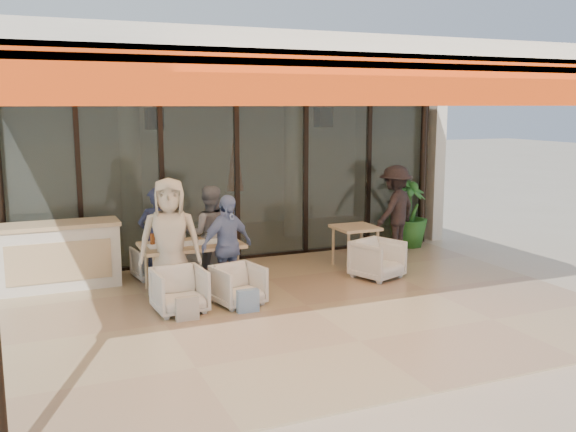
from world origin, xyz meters
The scene contains 21 objects.
ground centered at (0.00, 0.00, 0.00)m, with size 70.00×70.00×0.00m, color #C6B293.
terrace_floor centered at (0.00, 0.00, 0.01)m, with size 8.00×6.00×0.01m, color tan.
terrace_structure centered at (0.00, -0.26, 3.25)m, with size 8.00×6.00×3.40m.
glass_storefront centered at (0.00, 3.00, 1.60)m, with size 8.08×0.10×3.20m.
interior_block centered at (0.01, 5.31, 2.23)m, with size 9.05×3.62×3.52m.
host_counter centered at (-3.13, 2.30, 0.53)m, with size 1.85×0.65×1.04m.
dining_table centered at (-1.28, 1.41, 0.69)m, with size 1.50×0.90×0.93m.
chair_far_left centered at (-1.69, 2.35, 0.29)m, with size 0.57×0.54×0.59m, color white.
chair_far_right centered at (-0.85, 2.35, 0.36)m, with size 0.70×0.65×0.72m, color white.
chair_near_left centered at (-1.69, 0.45, 0.34)m, with size 0.67×0.63×0.69m, color white.
chair_near_right centered at (-0.85, 0.45, 0.32)m, with size 0.62×0.58×0.64m, color white.
diner_navy centered at (-1.69, 1.85, 0.78)m, with size 0.57×0.37×1.57m, color #171A34.
diner_grey centered at (-0.85, 1.85, 0.77)m, with size 0.75×0.59×1.55m, color slate.
diner_cream centered at (-1.69, 0.95, 0.90)m, with size 0.88×0.57×1.80m, color beige.
diner_periwinkle centered at (-0.85, 0.95, 0.76)m, with size 0.89×0.37×1.52m, color #738BC0.
tote_bag_cream centered at (-1.69, 0.05, 0.17)m, with size 0.30×0.10×0.34m, color silver.
tote_bag_blue centered at (-0.85, 0.05, 0.17)m, with size 0.30×0.10×0.34m, color #99BFD8.
side_table centered at (1.68, 1.65, 0.64)m, with size 0.70×0.70×0.74m.
side_chair centered at (1.68, 0.90, 0.36)m, with size 0.69×0.65×0.71m, color white.
standing_woman centered at (2.92, 2.35, 0.85)m, with size 1.09×0.63×1.69m, color black.
potted_palm centered at (3.47, 2.71, 0.70)m, with size 0.79×0.79×1.41m, color #1E5919.
Camera 1 is at (-3.64, -7.85, 2.81)m, focal length 40.00 mm.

